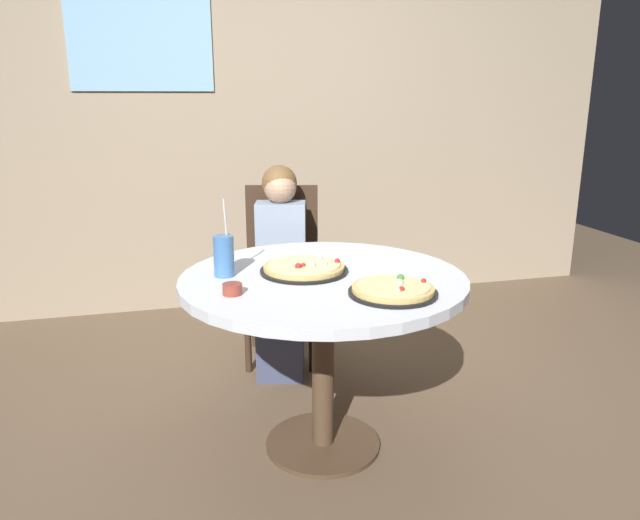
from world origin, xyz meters
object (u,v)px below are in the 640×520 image
pizza_veggie (393,290)px  sauce_bowl (232,289)px  dining_table (323,302)px  soda_cup (224,256)px  chair_wooden (282,263)px  diner_child (281,281)px  pizza_cheese (304,268)px

pizza_veggie → sauce_bowl: size_ratio=4.53×
dining_table → soda_cup: 0.43m
chair_wooden → pizza_veggie: (0.16, -1.28, 0.24)m
diner_child → pizza_cheese: size_ratio=3.09×
diner_child → sauce_bowl: diner_child is taller
sauce_bowl → pizza_cheese: bearing=34.0°
soda_cup → sauce_bowl: bearing=-89.0°
dining_table → chair_wooden: size_ratio=1.18×
diner_child → sauce_bowl: bearing=-110.1°
soda_cup → sauce_bowl: (0.00, -0.24, -0.06)m
soda_cup → pizza_cheese: bearing=-5.2°
chair_wooden → sauce_bowl: size_ratio=13.57×
pizza_cheese → soda_cup: (-0.31, 0.03, 0.06)m
diner_child → soda_cup: size_ratio=3.53×
chair_wooden → sauce_bowl: (-0.39, -1.14, 0.24)m
dining_table → pizza_veggie: 0.36m
chair_wooden → diner_child: (-0.04, -0.18, -0.05)m
chair_wooden → soda_cup: soda_cup is taller
chair_wooden → soda_cup: bearing=-113.7°
soda_cup → sauce_bowl: soda_cup is taller
dining_table → sauce_bowl: bearing=-158.8°
pizza_veggie → soda_cup: bearing=145.9°
dining_table → sauce_bowl: 0.42m
diner_child → pizza_veggie: size_ratio=3.41×
dining_table → diner_child: (-0.02, 0.82, -0.16)m
pizza_cheese → soda_cup: soda_cup is taller
dining_table → diner_child: bearing=91.3°
diner_child → soda_cup: diner_child is taller
dining_table → pizza_veggie: size_ratio=3.53×
chair_wooden → diner_child: 0.19m
pizza_cheese → chair_wooden: bearing=84.9°
diner_child → pizza_veggie: 1.15m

